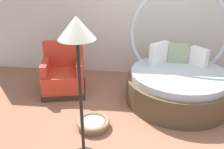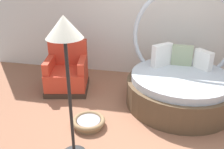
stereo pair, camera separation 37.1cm
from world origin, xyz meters
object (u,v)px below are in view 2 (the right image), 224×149
red_armchair (67,73)px  pet_basket (89,122)px  round_daybed (180,82)px  floor_lamp (65,43)px

red_armchair → pet_basket: (0.78, -1.14, -0.26)m
red_armchair → pet_basket: bearing=-55.7°
round_daybed → pet_basket: round_daybed is taller
round_daybed → pet_basket: bearing=-142.7°
round_daybed → floor_lamp: size_ratio=1.11×
floor_lamp → pet_basket: bearing=89.8°
red_armchair → floor_lamp: size_ratio=0.52×
pet_basket → red_armchair: bearing=124.3°
round_daybed → floor_lamp: (-1.37, -1.69, 1.14)m
red_armchair → pet_basket: 1.41m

